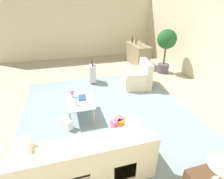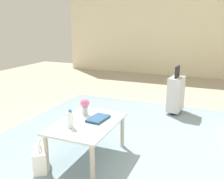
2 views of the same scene
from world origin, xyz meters
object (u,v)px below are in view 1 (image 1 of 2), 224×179
Objects in this scene: wine_glass_right_of_centre at (144,44)px; wine_bottle_clear at (140,44)px; bar_console at (138,54)px; wine_bottle_green at (132,40)px; handbag_white at (67,123)px; coffee_table_book at (82,97)px; coffee_table at (80,103)px; flower_vase at (72,93)px; armchair at (138,78)px; suitcase_silver at (93,73)px; potted_ficus at (166,44)px; water_bottle at (76,102)px; wine_glass_left_of_centre at (137,42)px; wine_bottle_amber at (136,42)px; wine_glass_leftmost at (135,40)px; couch at (87,162)px; handbag_pink at (118,123)px.

wine_bottle_clear is (-0.06, -0.15, 0.01)m from wine_glass_right_of_centre.
wine_bottle_clear is (0.46, -0.11, 0.57)m from bar_console.
wine_bottle_green reaches higher than handbag_white.
wine_bottle_clear reaches higher than coffee_table_book.
coffee_table reaches higher than handbag_white.
handbag_white is at bearing -37.73° from wine_bottle_green.
flower_vase is at bearing -48.01° from wine_bottle_clear.
armchair is at bearing -24.96° from wine_bottle_clear.
potted_ficus reaches higher than suitcase_silver.
handbag_white is (0.41, -0.38, -0.26)m from coffee_table.
water_bottle is 1.32× the size of wine_glass_left_of_centre.
wine_bottle_amber reaches higher than suitcase_silver.
suitcase_silver is at bearing -57.50° from wine_glass_left_of_centre.
water_bottle is at bearing -37.48° from wine_glass_leftmost.
handbag_white is (3.91, -3.43, -0.92)m from wine_glass_left_of_centre.
handbag_white is (4.34, -3.36, -0.93)m from wine_bottle_green.
coffee_table is 4.65m from wine_bottle_amber.
coffee_table_book is (-0.12, 0.08, 0.08)m from coffee_table.
wine_glass_leftmost is (-5.81, 3.24, 0.76)m from couch.
flower_vase is at bearing -25.53° from suitcase_silver.
water_bottle is 4.57m from wine_glass_right_of_centre.
handbag_pink is (0.96, 0.93, -0.45)m from flower_vase.
armchair is at bearing -21.81° from wine_glass_left_of_centre.
wine_glass_left_of_centre is at bearing -90.00° from bar_console.
wine_glass_right_of_centre is 0.51× the size of wine_bottle_amber.
wine_glass_right_of_centre is 0.16m from wine_bottle_clear.
handbag_pink is at bearing 58.36° from water_bottle.
potted_ficus is at bearing 24.78° from bar_console.
couch is 2.03m from flower_vase.
bar_console reaches higher than handbag_white.
coffee_table_book is at bearing -37.27° from wine_bottle_green.
wine_bottle_clear is 2.61m from suitcase_silver.
potted_ficus is (-2.08, 3.62, 0.71)m from coffee_table_book.
wine_bottle_green is at bearing 130.30° from suitcase_silver.
wine_bottle_green is at bearing -165.46° from bar_console.
wine_glass_left_of_centre is at bearing 151.74° from handbag_pink.
coffee_table_book is at bearing -141.02° from handbag_pink.
water_bottle is at bearing -45.50° from wine_glass_right_of_centre.
coffee_table is at bearing -37.16° from wine_bottle_green.
wine_glass_leftmost reaches higher than coffee_table.
handbag_pink is at bearing -34.50° from armchair.
wine_bottle_amber is at bearing 159.72° from armchair.
wine_bottle_clear is at bearing 131.99° from flower_vase.
wine_bottle_clear is (-3.04, 2.99, 0.67)m from coffee_table.
wine_bottle_amber is 4.87m from handbag_pink.
flower_vase is 1.41m from handbag_pink.
coffee_table is at bearing -37.96° from wine_glass_leftmost.
couch is 7.25× the size of wine_bottle_green.
handbag_pink is at bearing 44.49° from coffee_table_book.
potted_ficus reaches higher than coffee_table_book.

